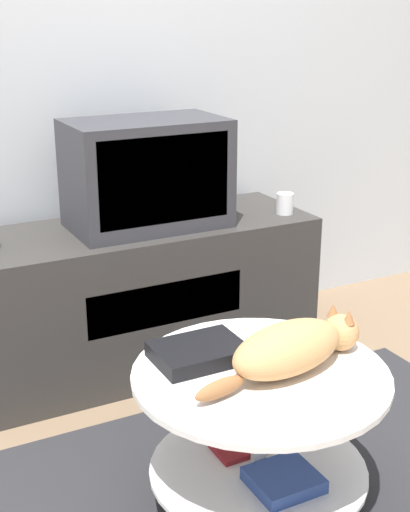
% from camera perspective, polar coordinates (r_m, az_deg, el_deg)
% --- Properties ---
extents(ground_plane, '(12.00, 12.00, 0.00)m').
position_cam_1_polar(ground_plane, '(2.25, 4.74, -19.30)').
color(ground_plane, '#7F664C').
extents(wall_back, '(8.00, 0.05, 2.60)m').
position_cam_1_polar(wall_back, '(2.98, -8.91, 17.12)').
color(wall_back, silver).
rests_on(wall_back, ground_plane).
extents(rug, '(1.98, 1.23, 0.02)m').
position_cam_1_polar(rug, '(2.25, 4.75, -19.10)').
color(rug, '#28282B').
rests_on(rug, ground_plane).
extents(tv_stand, '(1.39, 0.50, 0.60)m').
position_cam_1_polar(tv_stand, '(2.89, -5.07, -3.21)').
color(tv_stand, '#33302D').
rests_on(tv_stand, ground_plane).
extents(tv, '(0.59, 0.35, 0.41)m').
position_cam_1_polar(tv, '(2.74, -4.69, 6.57)').
color(tv, '#333338').
rests_on(tv, tv_stand).
extents(mug, '(0.07, 0.07, 0.09)m').
position_cam_1_polar(mug, '(2.96, 6.42, 4.20)').
color(mug, white).
rests_on(mug, tv_stand).
extents(coffee_table, '(0.71, 0.71, 0.44)m').
position_cam_1_polar(coffee_table, '(2.05, 4.47, -13.19)').
color(coffee_table, '#B2B2B7').
rests_on(coffee_table, rug).
extents(dvd_box, '(0.25, 0.19, 0.04)m').
position_cam_1_polar(dvd_box, '(2.02, -0.49, -7.72)').
color(dvd_box, black).
rests_on(dvd_box, coffee_table).
extents(cat, '(0.58, 0.25, 0.14)m').
position_cam_1_polar(cat, '(1.97, 7.04, -7.24)').
color(cat, tan).
rests_on(cat, coffee_table).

